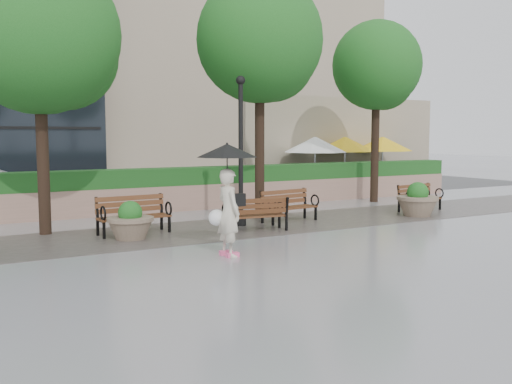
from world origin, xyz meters
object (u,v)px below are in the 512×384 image
bench_3 (289,213)px  planter_left (130,224)px  bench_2 (255,221)px  lamppost (241,161)px  bench_4 (420,203)px  pedestrian (228,188)px  planter_right (417,203)px  bench_1 (134,223)px

bench_3 → planter_left: 4.61m
bench_2 → lamppost: size_ratio=0.42×
bench_4 → lamppost: lamppost is taller
planter_left → lamppost: size_ratio=0.27×
lamppost → pedestrian: (-2.00, -3.18, -0.37)m
bench_4 → planter_left: bearing=174.6°
bench_4 → planter_right: size_ratio=1.34×
planter_right → pedestrian: bearing=-163.5°
lamppost → bench_2: bearing=-96.8°
planter_left → pedestrian: size_ratio=0.48×
bench_2 → bench_4: bearing=-165.1°
bench_1 → bench_4: bearing=-5.2°
bench_4 → pedestrian: pedestrian is taller
pedestrian → bench_3: bearing=-51.6°
bench_3 → planter_right: 4.00m
planter_right → bench_1: bearing=172.2°
bench_4 → planter_right: (-0.88, -0.77, 0.15)m
bench_3 → planter_right: size_ratio=1.41×
bench_4 → planter_left: planter_left is taller
planter_right → lamppost: size_ratio=0.31×
bench_2 → lamppost: lamppost is taller
bench_1 → pedestrian: (0.86, -3.30, 1.07)m
bench_1 → pedestrian: bearing=-78.4°
pedestrian → lamppost: bearing=-35.5°
planter_left → pedestrian: bearing=-67.1°
bench_3 → pedestrian: (-3.46, -3.10, 1.08)m
bench_3 → planter_left: planter_left is taller
bench_2 → bench_1: bearing=-13.7°
bench_4 → planter_left: (-9.36, -0.26, 0.10)m
bench_1 → pedestrian: pedestrian is taller
bench_1 → planter_right: planter_right is taller
bench_2 → pedestrian: (-1.88, -2.20, 1.09)m
pedestrian → bench_1: bearing=11.2°
bench_1 → bench_2: bearing=-24.9°
bench_2 → planter_left: 3.05m
bench_4 → pedestrian: bearing=-167.3°
bench_1 → pedestrian: size_ratio=0.79×
planter_left → lamppost: lamppost is taller
bench_4 → pedestrian: (-8.23, -2.94, 1.09)m
bench_4 → planter_right: planter_right is taller
planter_left → planter_right: bearing=-3.5°
bench_2 → planter_right: size_ratio=1.37×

